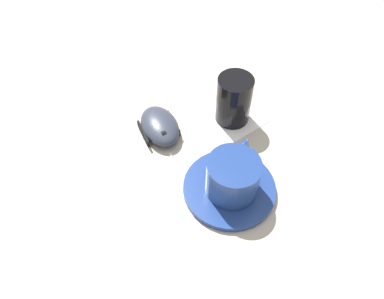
{
  "coord_description": "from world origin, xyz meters",
  "views": [
    {
      "loc": [
        -0.29,
        0.32,
        0.55
      ],
      "look_at": [
        -0.03,
        0.01,
        0.03
      ],
      "focal_mm": 35.0,
      "sensor_mm": 36.0,
      "label": 1
    }
  ],
  "objects_px": {
    "coffee_cup": "(233,176)",
    "drinking_glass": "(234,100)",
    "saucer": "(229,188)",
    "computer_mouse": "(159,127)"
  },
  "relations": [
    {
      "from": "saucer",
      "to": "drinking_glass",
      "type": "distance_m",
      "value": 0.18
    },
    {
      "from": "coffee_cup",
      "to": "drinking_glass",
      "type": "height_order",
      "value": "drinking_glass"
    },
    {
      "from": "saucer",
      "to": "coffee_cup",
      "type": "xyz_separation_m",
      "value": [
        -0.0,
        -0.0,
        0.04
      ]
    },
    {
      "from": "computer_mouse",
      "to": "saucer",
      "type": "bearing_deg",
      "value": 175.31
    },
    {
      "from": "coffee_cup",
      "to": "computer_mouse",
      "type": "distance_m",
      "value": 0.19
    },
    {
      "from": "drinking_glass",
      "to": "saucer",
      "type": "bearing_deg",
      "value": 125.73
    },
    {
      "from": "coffee_cup",
      "to": "drinking_glass",
      "type": "relative_size",
      "value": 1.19
    },
    {
      "from": "computer_mouse",
      "to": "drinking_glass",
      "type": "height_order",
      "value": "drinking_glass"
    },
    {
      "from": "computer_mouse",
      "to": "coffee_cup",
      "type": "bearing_deg",
      "value": 175.88
    },
    {
      "from": "computer_mouse",
      "to": "drinking_glass",
      "type": "distance_m",
      "value": 0.15
    }
  ]
}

